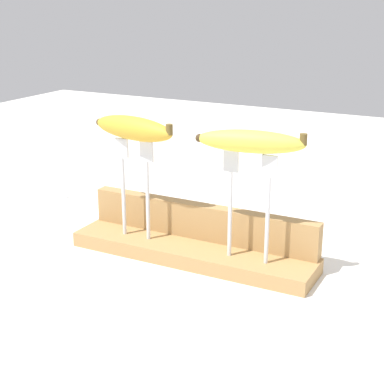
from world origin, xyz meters
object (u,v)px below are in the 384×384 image
(fork_stand_left, at_px, (135,180))
(fork_stand_right, at_px, (249,197))
(banana_raised_right, at_px, (251,141))
(fork_fallen_near, at_px, (61,189))
(banana_raised_left, at_px, (133,128))

(fork_stand_left, bearing_deg, fork_stand_right, 0.00)
(banana_raised_right, distance_m, fork_fallen_near, 0.66)
(banana_raised_right, bearing_deg, banana_raised_left, 179.99)
(fork_stand_right, bearing_deg, banana_raised_right, -169.37)
(fork_stand_left, xyz_separation_m, banana_raised_right, (0.22, -0.00, 0.09))
(banana_raised_left, xyz_separation_m, banana_raised_right, (0.22, -0.00, 0.00))
(fork_stand_left, xyz_separation_m, fork_stand_right, (0.22, 0.00, 0.00))
(banana_raised_left, xyz_separation_m, fork_fallen_near, (-0.36, 0.22, -0.23))
(fork_stand_right, height_order, banana_raised_left, banana_raised_left)
(fork_stand_right, xyz_separation_m, banana_raised_left, (-0.22, 0.00, 0.09))
(banana_raised_left, relative_size, fork_fallen_near, 1.23)
(fork_stand_left, height_order, fork_fallen_near, fork_stand_left)
(banana_raised_left, bearing_deg, banana_raised_right, -0.01)
(fork_stand_right, distance_m, banana_raised_right, 0.09)
(fork_fallen_near, bearing_deg, banana_raised_right, -20.71)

